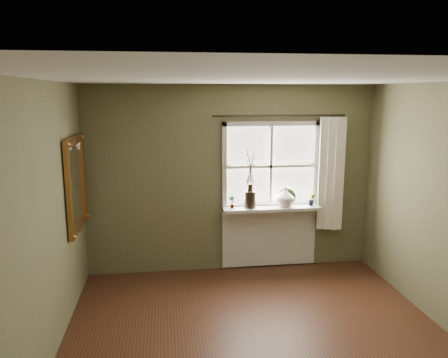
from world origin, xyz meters
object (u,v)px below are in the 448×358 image
object	(u,v)px
wreath	(287,199)
gilt_mirror	(76,183)
cream_vase	(285,197)
dark_jug	(250,199)

from	to	relation	value
wreath	gilt_mirror	bearing A→B (deg)	-153.15
cream_vase	wreath	world-z (taller)	cream_vase
cream_vase	wreath	bearing A→B (deg)	47.76
dark_jug	cream_vase	distance (m)	0.50
dark_jug	cream_vase	size ratio (longest dim) A/B	0.86
dark_jug	gilt_mirror	bearing A→B (deg)	-167.61
cream_vase	wreath	size ratio (longest dim) A/B	1.08
dark_jug	gilt_mirror	distance (m)	2.29
dark_jug	wreath	size ratio (longest dim) A/B	0.93
wreath	gilt_mirror	world-z (taller)	gilt_mirror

